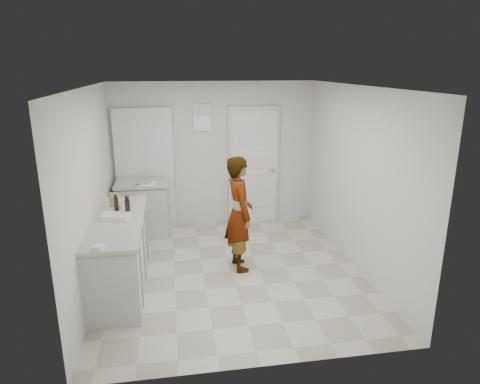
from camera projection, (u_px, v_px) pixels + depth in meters
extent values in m
plane|color=#A19987|center=(231.00, 271.00, 5.95)|extent=(4.00, 4.00, 0.00)
plane|color=beige|center=(214.00, 155.00, 7.49)|extent=(3.50, 0.00, 3.50)
plane|color=beige|center=(263.00, 245.00, 3.70)|extent=(3.50, 0.00, 3.50)
plane|color=beige|center=(91.00, 191.00, 5.32)|extent=(0.00, 4.00, 4.00)
plane|color=beige|center=(356.00, 179.00, 5.87)|extent=(0.00, 4.00, 4.00)
plane|color=silver|center=(230.00, 86.00, 5.24)|extent=(4.00, 4.00, 0.00)
cube|color=silver|center=(254.00, 168.00, 7.60)|extent=(0.80, 0.05, 2.00)
cube|color=silver|center=(254.00, 166.00, 7.62)|extent=(0.90, 0.04, 2.10)
sphere|color=tan|center=(273.00, 170.00, 7.62)|extent=(0.07, 0.07, 0.07)
cube|color=white|center=(202.00, 118.00, 7.24)|extent=(0.30, 0.02, 0.45)
cube|color=black|center=(145.00, 170.00, 7.34)|extent=(0.90, 0.05, 2.04)
cube|color=silver|center=(145.00, 170.00, 7.31)|extent=(0.98, 0.02, 2.10)
cube|color=#B5B5B0|center=(120.00, 256.00, 5.41)|extent=(0.60, 1.90, 0.86)
cube|color=black|center=(122.00, 284.00, 5.52)|extent=(0.56, 1.86, 0.08)
cube|color=#A4A296|center=(117.00, 221.00, 5.28)|extent=(0.64, 1.96, 0.05)
cube|color=#B5B5B0|center=(143.00, 211.00, 7.10)|extent=(0.80, 0.55, 0.86)
cube|color=black|center=(145.00, 233.00, 7.21)|extent=(0.75, 0.54, 0.08)
cube|color=#A4A296|center=(141.00, 184.00, 6.97)|extent=(0.84, 0.61, 0.05)
imported|color=silver|center=(239.00, 214.00, 5.84)|extent=(0.45, 0.63, 1.60)
cube|color=olive|center=(114.00, 200.00, 5.72)|extent=(0.13, 0.09, 0.19)
cylinder|color=tan|center=(120.00, 207.00, 5.61)|extent=(0.05, 0.05, 0.08)
cylinder|color=black|center=(128.00, 207.00, 5.39)|extent=(0.07, 0.07, 0.21)
sphere|color=black|center=(127.00, 198.00, 5.35)|extent=(0.06, 0.06, 0.06)
cylinder|color=black|center=(116.00, 205.00, 5.48)|extent=(0.05, 0.05, 0.20)
sphere|color=black|center=(116.00, 196.00, 5.45)|extent=(0.05, 0.05, 0.05)
cube|color=silver|center=(116.00, 216.00, 5.29)|extent=(0.36, 0.28, 0.06)
cube|color=white|center=(116.00, 217.00, 5.29)|extent=(0.31, 0.23, 0.04)
cylinder|color=silver|center=(98.00, 247.00, 4.40)|extent=(0.12, 0.12, 0.05)
sphere|color=white|center=(96.00, 248.00, 4.39)|extent=(0.04, 0.04, 0.04)
sphere|color=white|center=(100.00, 247.00, 4.41)|extent=(0.04, 0.04, 0.04)
cube|color=white|center=(148.00, 184.00, 6.85)|extent=(0.28, 0.33, 0.01)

